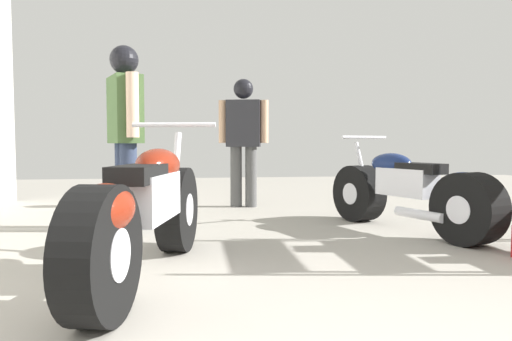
% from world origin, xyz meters
% --- Properties ---
extents(ground_plane, '(14.97, 14.97, 0.00)m').
position_xyz_m(ground_plane, '(0.00, 3.01, 0.00)').
color(ground_plane, '#9E998E').
extents(motorcycle_maroon_cruiser, '(0.75, 2.08, 0.97)m').
position_xyz_m(motorcycle_maroon_cruiser, '(-0.87, 2.15, 0.41)').
color(motorcycle_maroon_cruiser, black).
rests_on(motorcycle_maroon_cruiser, ground_plane).
extents(motorcycle_black_naked, '(0.91, 1.89, 0.90)m').
position_xyz_m(motorcycle_black_naked, '(1.38, 3.39, 0.36)').
color(motorcycle_black_naked, black).
rests_on(motorcycle_black_naked, ground_plane).
extents(mechanic_in_blue, '(0.65, 0.31, 1.64)m').
position_xyz_m(mechanic_in_blue, '(0.05, 5.31, 0.98)').
color(mechanic_in_blue, '#4C4C4C').
rests_on(mechanic_in_blue, ground_plane).
extents(mechanic_with_helmet, '(0.39, 0.67, 1.74)m').
position_xyz_m(mechanic_with_helmet, '(-1.23, 3.89, 1.04)').
color(mechanic_with_helmet, '#2D3851').
rests_on(mechanic_with_helmet, ground_plane).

